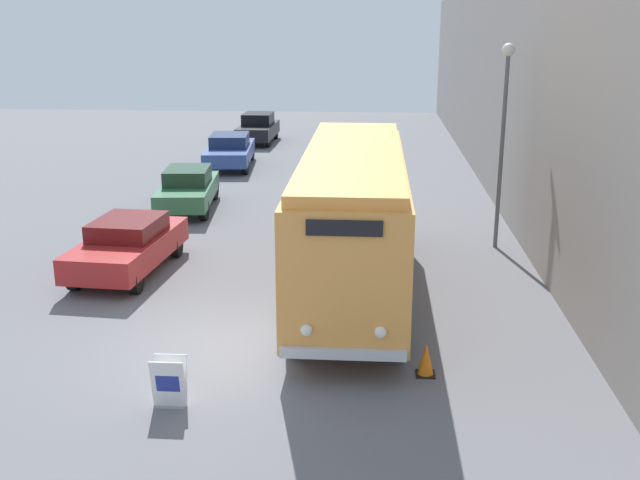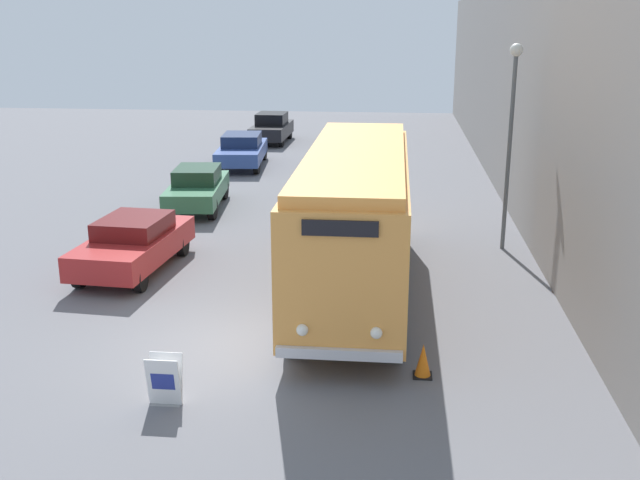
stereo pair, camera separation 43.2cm
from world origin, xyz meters
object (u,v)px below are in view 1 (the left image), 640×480
object	(u,v)px
sign_board	(169,383)
streetlamp	(504,116)
parked_car_mid	(188,188)
vintage_bus	(352,213)
traffic_cone	(426,359)
parked_car_far	(230,150)
parked_car_near	(128,245)
parked_car_distant	(258,128)

from	to	relation	value
sign_board	streetlamp	size ratio (longest dim) A/B	0.16
sign_board	parked_car_mid	size ratio (longest dim) A/B	0.20
vintage_bus	traffic_cone	xyz separation A→B (m)	(1.54, -4.45, -1.65)
vintage_bus	parked_car_far	size ratio (longest dim) A/B	2.09
parked_car_near	parked_car_distant	xyz separation A→B (m)	(0.18, 21.43, 0.04)
sign_board	parked_car_mid	world-z (taller)	parked_car_mid
traffic_cone	sign_board	bearing A→B (deg)	-161.32
streetlamp	parked_car_near	bearing A→B (deg)	-163.46
parked_car_far	sign_board	bearing A→B (deg)	-86.71
vintage_bus	parked_car_mid	distance (m)	9.86
parked_car_near	parked_car_distant	world-z (taller)	parked_car_distant
streetlamp	parked_car_near	world-z (taller)	streetlamp
parked_car_mid	parked_car_far	world-z (taller)	parked_car_far
parked_car_near	parked_car_far	bearing A→B (deg)	94.79
parked_car_mid	streetlamp	bearing A→B (deg)	-25.94
parked_car_distant	traffic_cone	world-z (taller)	parked_car_distant
vintage_bus	parked_car_mid	size ratio (longest dim) A/B	2.25
streetlamp	parked_car_far	bearing A→B (deg)	130.98
traffic_cone	parked_car_distant	bearing A→B (deg)	105.15
parked_car_distant	streetlamp	bearing A→B (deg)	-60.94
sign_board	parked_car_near	xyz separation A→B (m)	(-2.97, 6.97, 0.31)
streetlamp	parked_car_far	size ratio (longest dim) A/B	1.20
streetlamp	parked_car_distant	distance (m)	21.14
streetlamp	parked_car_far	distance (m)	15.66
streetlamp	traffic_cone	xyz separation A→B (m)	(-2.56, -8.43, -3.50)
streetlamp	traffic_cone	world-z (taller)	streetlamp
vintage_bus	parked_car_mid	world-z (taller)	vintage_bus
vintage_bus	streetlamp	world-z (taller)	streetlamp
vintage_bus	parked_car_near	world-z (taller)	vintage_bus
parked_car_distant	traffic_cone	bearing A→B (deg)	-73.86
vintage_bus	parked_car_far	world-z (taller)	vintage_bus
vintage_bus	traffic_cone	size ratio (longest dim) A/B	15.42
streetlamp	parked_car_distant	size ratio (longest dim) A/B	1.37
sign_board	traffic_cone	xyz separation A→B (m)	(4.49, 1.52, -0.12)
parked_car_mid	traffic_cone	size ratio (longest dim) A/B	6.85
sign_board	streetlamp	world-z (taller)	streetlamp
sign_board	parked_car_mid	distance (m)	14.05
parked_car_distant	traffic_cone	distance (m)	27.86
sign_board	streetlamp	xyz separation A→B (m)	(7.05, 9.95, 3.38)
parked_car_near	parked_car_mid	xyz separation A→B (m)	(-0.05, 6.75, 0.01)
vintage_bus	streetlamp	size ratio (longest dim) A/B	1.74
sign_board	streetlamp	distance (m)	12.65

